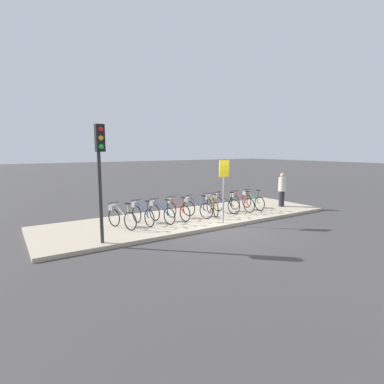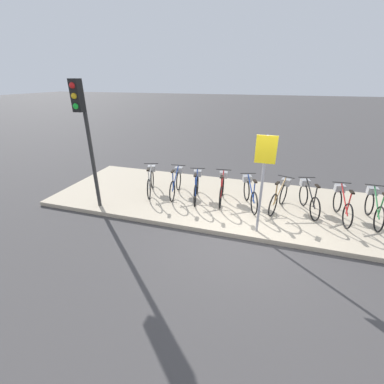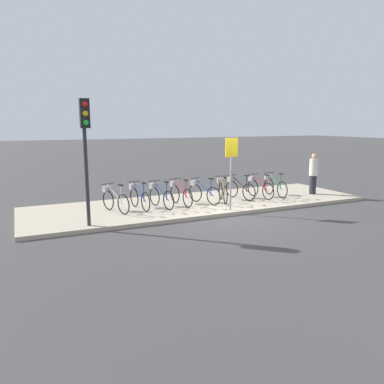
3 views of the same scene
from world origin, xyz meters
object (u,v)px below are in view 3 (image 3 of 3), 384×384
(parked_bicycle_0, at_px, (114,199))
(parked_bicycle_7, at_px, (259,187))
(parked_bicycle_3, at_px, (180,193))
(parked_bicycle_4, at_px, (202,191))
(parked_bicycle_8, at_px, (274,185))
(parked_bicycle_6, at_px, (238,187))
(sign_post, at_px, (231,161))
(pedestrian, at_px, (313,173))
(traffic_light, at_px, (85,136))
(parked_bicycle_2, at_px, (160,195))
(parked_bicycle_1, at_px, (138,196))
(parked_bicycle_5, at_px, (222,189))

(parked_bicycle_0, xyz_separation_m, parked_bicycle_7, (5.50, -0.03, 0.00))
(parked_bicycle_3, bearing_deg, parked_bicycle_4, -6.97)
(parked_bicycle_8, bearing_deg, parked_bicycle_6, 176.10)
(parked_bicycle_7, distance_m, sign_post, 2.72)
(parked_bicycle_3, bearing_deg, pedestrian, -4.26)
(parked_bicycle_3, height_order, parked_bicycle_8, same)
(parked_bicycle_0, distance_m, parked_bicycle_4, 3.12)
(parked_bicycle_4, xyz_separation_m, traffic_light, (-4.14, -1.42, 2.03))
(parked_bicycle_2, xyz_separation_m, parked_bicycle_7, (3.96, -0.01, 0.00))
(parked_bicycle_1, height_order, traffic_light, traffic_light)
(parked_bicycle_0, relative_size, traffic_light, 0.42)
(sign_post, bearing_deg, parked_bicycle_0, 158.05)
(parked_bicycle_2, bearing_deg, parked_bicycle_8, 0.50)
(parked_bicycle_4, bearing_deg, parked_bicycle_1, 177.16)
(parked_bicycle_3, relative_size, parked_bicycle_8, 1.00)
(pedestrian, relative_size, sign_post, 0.69)
(parked_bicycle_3, relative_size, pedestrian, 0.93)
(parked_bicycle_0, relative_size, parked_bicycle_8, 0.95)
(parked_bicycle_4, bearing_deg, parked_bicycle_0, 179.63)
(parked_bicycle_3, xyz_separation_m, parked_bicycle_5, (1.65, -0.07, 0.00))
(parked_bicycle_3, relative_size, parked_bicycle_4, 1.05)
(parked_bicycle_7, relative_size, parked_bicycle_8, 1.00)
(parked_bicycle_4, xyz_separation_m, parked_bicycle_6, (1.58, 0.14, 0.00))
(parked_bicycle_1, relative_size, traffic_light, 0.44)
(parked_bicycle_1, distance_m, parked_bicycle_2, 0.71)
(parked_bicycle_2, relative_size, parked_bicycle_6, 1.01)
(parked_bicycle_1, xyz_separation_m, pedestrian, (7.04, -0.43, 0.42))
(parked_bicycle_6, height_order, pedestrian, pedestrian)
(parked_bicycle_1, relative_size, sign_post, 0.65)
(parked_bicycle_1, xyz_separation_m, traffic_light, (-1.86, -1.54, 2.03))
(parked_bicycle_6, xyz_separation_m, pedestrian, (3.18, -0.46, 0.42))
(parked_bicycle_5, bearing_deg, parked_bicycle_6, 8.29)
(traffic_light, bearing_deg, parked_bicycle_5, 16.33)
(pedestrian, xyz_separation_m, traffic_light, (-8.90, -1.11, 1.61))
(parked_bicycle_5, distance_m, parked_bicycle_8, 2.29)
(parked_bicycle_6, relative_size, parked_bicycle_8, 0.98)
(parked_bicycle_2, relative_size, parked_bicycle_3, 0.99)
(parked_bicycle_3, relative_size, traffic_light, 0.44)
(parked_bicycle_7, bearing_deg, traffic_light, -167.79)
(parked_bicycle_6, height_order, sign_post, sign_post)
(parked_bicycle_0, bearing_deg, parked_bicycle_4, -0.37)
(parked_bicycle_4, bearing_deg, traffic_light, -161.02)
(parked_bicycle_3, distance_m, parked_bicycle_6, 2.39)
(parked_bicycle_3, bearing_deg, parked_bicycle_2, -172.21)
(parked_bicycle_5, bearing_deg, sign_post, -109.65)
(parked_bicycle_4, distance_m, parked_bicycle_6, 1.58)
(parked_bicycle_7, bearing_deg, parked_bicycle_1, 178.44)
(parked_bicycle_7, height_order, parked_bicycle_8, same)
(parked_bicycle_6, distance_m, parked_bicycle_8, 1.55)
(parked_bicycle_0, xyz_separation_m, parked_bicycle_3, (2.30, 0.08, 0.00))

